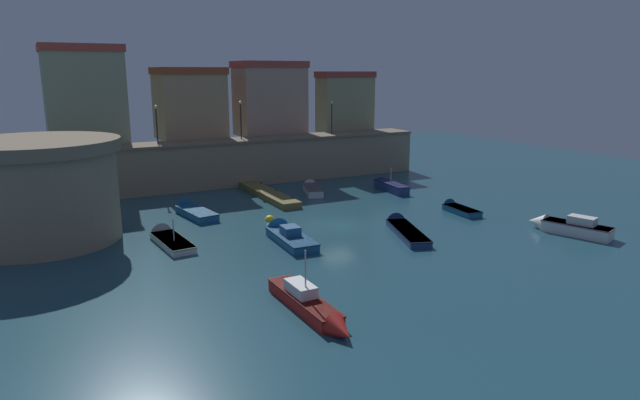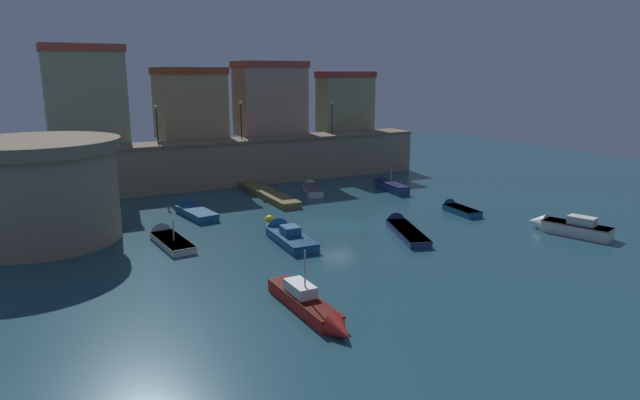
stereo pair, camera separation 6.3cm
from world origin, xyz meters
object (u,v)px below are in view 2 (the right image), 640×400
Objects in this scene: moored_boat_0 at (456,208)px; moored_boat_5 at (311,306)px; quay_lamp_0 at (157,119)px; moored_boat_2 at (285,234)px; quay_lamp_1 at (241,114)px; mooring_buoy_0 at (270,220)px; moored_boat_1 at (166,237)px; moored_boat_6 at (567,226)px; fortress_tower at (40,190)px; moored_boat_4 at (191,210)px; quay_lamp_2 at (332,112)px; moored_boat_8 at (312,188)px; moored_boat_7 at (388,185)px; moored_boat_3 at (402,227)px.

moored_boat_0 is 23.15m from moored_boat_5.
moored_boat_5 is (0.23, -31.70, -6.53)m from quay_lamp_0.
quay_lamp_1 is at bearing -9.00° from moored_boat_2.
mooring_buoy_0 is at bearing -102.20° from quay_lamp_1.
moored_boat_1 is at bearing -168.16° from moored_boat_5.
quay_lamp_0 is 36.48m from moored_boat_6.
moored_boat_5 is (-3.91, -11.75, 0.07)m from moored_boat_2.
moored_boat_0 is at bearing -84.98° from moored_boat_2.
mooring_buoy_0 is at bearing -7.97° from moored_boat_2.
fortress_tower reaches higher than moored_boat_6.
moored_boat_4 is at bearing 13.79° from fortress_tower.
quay_lamp_2 reaches higher than moored_boat_0.
quay_lamp_2 is 0.60× the size of moored_boat_6.
quay_lamp_2 is 11.47m from moored_boat_8.
moored_boat_0 is 9.81m from moored_boat_7.
quay_lamp_1 reaches higher than moored_boat_0.
moored_boat_3 is 15.55m from moored_boat_5.
quay_lamp_0 is 18.22m from moored_boat_1.
quay_lamp_1 is 33.38m from moored_boat_5.
quay_lamp_1 is 10.46m from quay_lamp_2.
moored_boat_8 is (12.67, -7.14, -6.58)m from quay_lamp_0.
moored_boat_0 is at bearing -59.30° from quay_lamp_1.
fortress_tower reaches higher than moored_boat_4.
quay_lamp_2 is at bearing -22.41° from moored_boat_8.
quay_lamp_1 is 0.61× the size of moored_boat_4.
quay_lamp_1 reaches higher than quay_lamp_2.
moored_boat_7 is (7.32, 12.53, 0.18)m from moored_boat_3.
moored_boat_1 is (-11.53, -16.64, -6.81)m from quay_lamp_1.
quay_lamp_1 is 16.32m from moored_boat_7.
mooring_buoy_0 is at bearing -7.78° from fortress_tower.
fortress_tower is 21.96m from moored_boat_5.
quay_lamp_2 is 0.53× the size of moored_boat_2.
mooring_buoy_0 is at bearing 162.80° from moored_boat_5.
quay_lamp_1 is at bearing -39.60° from moored_boat_1.
moored_boat_1 is 1.19× the size of moored_boat_8.
moored_boat_5 reaches higher than moored_boat_8.
quay_lamp_1 reaches higher than moored_boat_2.
quay_lamp_0 is 0.56× the size of moored_boat_1.
quay_lamp_1 is (8.32, 0.00, 0.12)m from quay_lamp_0.
moored_boat_1 is 0.96× the size of moored_boat_2.
moored_boat_3 is at bearing -106.00° from quay_lamp_2.
quay_lamp_2 is at bearing 0.00° from quay_lamp_0.
moored_boat_5 is at bearing 81.06° from moored_boat_6.
moored_boat_3 is at bearing 127.17° from moored_boat_5.
moored_boat_2 is 12.38m from moored_boat_5.
quay_lamp_0 is at bearing 108.88° from mooring_buoy_0.
moored_boat_3 is at bearing -142.65° from moored_boat_4.
moored_boat_4 is 19.58m from moored_boat_7.
quay_lamp_0 is 26.22m from moored_boat_3.
moored_boat_0 is at bearing -1.39° from moored_boat_6.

